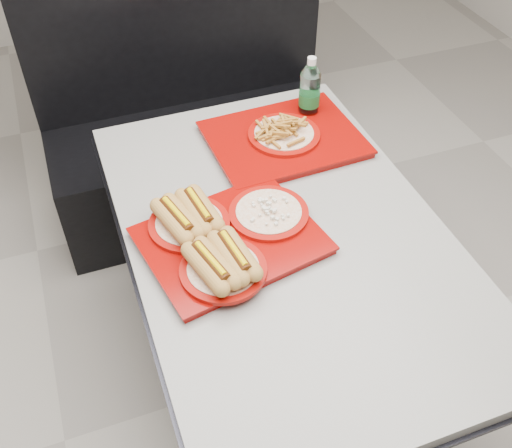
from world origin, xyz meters
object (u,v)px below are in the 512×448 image
object	(u,v)px
diner_table	(284,269)
tray_far	(284,136)
booth_bench	(192,126)
tray_near	(224,237)
water_bottle	(310,92)

from	to	relation	value
diner_table	tray_far	bearing A→B (deg)	68.89
tray_far	booth_bench	bearing A→B (deg)	102.54
tray_near	tray_far	size ratio (longest dim) A/B	1.05
diner_table	tray_near	distance (m)	0.28
diner_table	tray_near	world-z (taller)	tray_near
booth_bench	tray_far	world-z (taller)	booth_bench
booth_bench	tray_far	xyz separation A→B (m)	(0.15, -0.69, 0.38)
diner_table	water_bottle	size ratio (longest dim) A/B	6.01
booth_bench	tray_far	size ratio (longest dim) A/B	2.61
water_bottle	booth_bench	bearing A→B (deg)	116.93
tray_near	water_bottle	world-z (taller)	water_bottle
tray_near	diner_table	bearing A→B (deg)	-1.81
tray_near	tray_far	distance (m)	0.52
tray_near	tray_far	bearing A→B (deg)	49.02
tray_far	water_bottle	size ratio (longest dim) A/B	2.19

